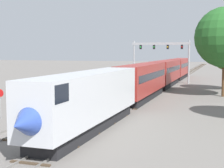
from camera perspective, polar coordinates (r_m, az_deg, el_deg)
ground_plane at (r=26.69m, az=-10.36°, el=-8.70°), size 400.00×400.00×0.00m
track_main at (r=83.56m, az=11.13°, el=0.95°), size 2.60×200.00×0.16m
track_near at (r=64.98m, az=4.05°, el=-0.23°), size 2.60×160.00×0.16m
passenger_train at (r=55.81m, az=7.50°, el=1.42°), size 3.04×77.08×4.80m
signal_gantry at (r=71.60m, az=8.17°, el=5.30°), size 12.10×0.49×8.73m
stop_sign at (r=34.62m, az=-18.20°, el=-2.48°), size 0.76×0.08×2.88m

